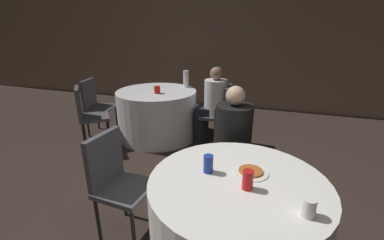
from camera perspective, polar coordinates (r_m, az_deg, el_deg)
wall_back at (r=5.60m, az=14.94°, el=16.53°), size 16.00×0.06×2.80m
table_near at (r=1.93m, az=9.55°, el=-22.49°), size 1.16×1.16×0.75m
table_far at (r=4.11m, az=-7.69°, el=1.37°), size 1.23×1.23×0.75m
chair_near_west at (r=2.20m, az=-16.66°, el=-11.87°), size 0.44×0.43×0.89m
chair_near_north at (r=2.67m, az=8.92°, el=-5.33°), size 0.47×0.47×0.89m
chair_far_southwest at (r=3.95m, az=-22.35°, el=1.77°), size 0.56×0.56×0.89m
chair_far_east at (r=3.75m, az=6.58°, el=2.25°), size 0.41×0.40×0.89m
chair_far_west at (r=4.43m, az=-20.77°, el=3.85°), size 0.47×0.47×0.89m
person_white_shirt at (r=3.77m, az=4.17°, el=3.13°), size 0.50×0.33×1.15m
person_black_shirt at (r=2.50m, az=9.10°, el=-5.61°), size 0.40×0.51×1.17m
pizza_plate_near at (r=1.80m, az=12.90°, el=-11.07°), size 0.24×0.24×0.02m
soda_can_blue at (r=1.74m, az=3.64°, el=-9.69°), size 0.07×0.07×0.12m
soda_can_red at (r=1.61m, az=12.28°, el=-12.86°), size 0.07×0.07×0.12m
cup_near at (r=1.51m, az=24.51°, el=-17.25°), size 0.07×0.07×0.10m
bottle_far at (r=4.21m, az=-1.33°, el=9.13°), size 0.09×0.09×0.27m
cup_far at (r=3.84m, az=-7.75°, el=6.68°), size 0.09×0.09×0.11m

